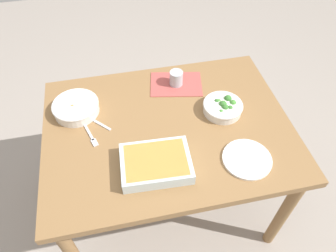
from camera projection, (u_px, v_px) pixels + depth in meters
name	position (u px, v px, depth m)	size (l,w,h in m)	color
ground_plane	(168.00, 198.00, 2.08)	(6.00, 6.00, 0.00)	#9E9389
dining_table	(168.00, 138.00, 1.59)	(1.20, 0.90, 0.74)	olive
placemat	(176.00, 84.00, 1.72)	(0.28, 0.20, 0.00)	#B24C47
stew_bowl	(76.00, 107.00, 1.56)	(0.23, 0.23, 0.06)	silver
broccoli_bowl	(223.00, 107.00, 1.56)	(0.20, 0.20, 0.07)	silver
baking_dish	(156.00, 163.00, 1.34)	(0.31, 0.24, 0.06)	silver
drink_cup	(176.00, 79.00, 1.69)	(0.07, 0.07, 0.08)	#B2BCC6
side_plate	(247.00, 159.00, 1.39)	(0.22, 0.22, 0.01)	white
spoon_by_stew	(93.00, 120.00, 1.54)	(0.14, 0.14, 0.01)	silver
fork_on_table	(90.00, 135.00, 1.48)	(0.07, 0.17, 0.01)	silver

